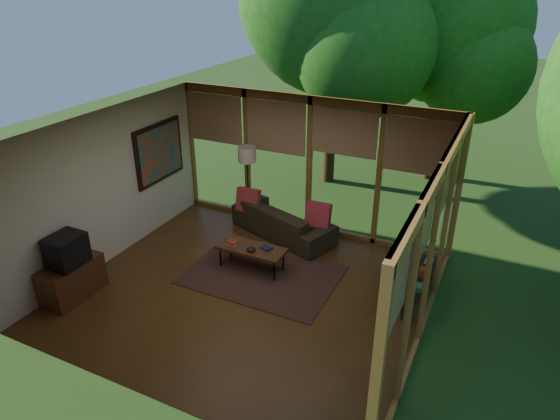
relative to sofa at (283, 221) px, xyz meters
The scene contains 24 objects.
floor 2.05m from the sofa, 80.97° to the right, with size 5.50×5.50×0.00m, color brown.
ceiling 3.13m from the sofa, 80.97° to the right, with size 5.50×5.50×0.00m, color silver.
wall_left 3.32m from the sofa, 140.57° to the right, with size 0.04×5.00×2.70m, color beige.
wall_front 4.63m from the sofa, 85.96° to the right, with size 5.50×0.04×2.70m, color beige.
window_wall_back 1.19m from the sofa, 57.55° to the left, with size 5.50×0.12×2.70m, color olive.
window_wall_right 3.81m from the sofa, 33.10° to the right, with size 0.12×5.00×2.70m, color olive.
tree_ne 5.90m from the sofa, 65.95° to the left, with size 3.54×3.54×5.41m.
rug 1.53m from the sofa, 78.33° to the right, with size 2.55×1.80×0.01m, color brown.
sofa is the anchor object (origin of this frame).
pillow_left 0.81m from the sofa, behind, with size 0.47×0.16×0.47m, color maroon.
pillow_right 0.81m from the sofa, ahead, with size 0.47×0.16×0.47m, color maroon.
ct_book_lower 1.45m from the sofa, 102.48° to the right, with size 0.18×0.14×0.03m, color #ACA79C.
ct_book_upper 1.45m from the sofa, 102.48° to the right, with size 0.18×0.13×0.03m, color maroon.
ct_book_side 1.32m from the sofa, 77.35° to the right, with size 0.20×0.15×0.03m, color #161C31.
ct_bowl 1.47m from the sofa, 86.57° to the right, with size 0.16×0.16×0.07m, color black.
media_cabinet 3.96m from the sofa, 122.91° to the right, with size 0.50×1.00×0.60m, color #502A16.
television 3.99m from the sofa, 122.66° to the right, with size 0.45×0.55×0.50m, color black.
console_book_a 3.07m from the sofa, 27.67° to the right, with size 0.23×0.17×0.09m, color #355E52.
console_book_b 2.89m from the sofa, 19.74° to the right, with size 0.24×0.17×0.11m, color maroon.
console_book_c 2.78m from the sofa, 11.95° to the right, with size 0.23×0.17×0.06m, color #ACA79C.
floor_lamp 1.41m from the sofa, 169.18° to the left, with size 0.36×0.36×1.65m.
coffee_table 1.36m from the sofa, 88.42° to the right, with size 1.20×0.50×0.43m.
side_console 2.91m from the sofa, 20.67° to the right, with size 0.60×1.40×0.46m.
wall_painting 2.76m from the sofa, 165.94° to the right, with size 0.06×1.35×1.15m.
Camera 1 is at (3.43, -5.88, 4.78)m, focal length 32.00 mm.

